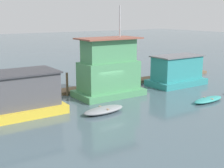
{
  "coord_description": "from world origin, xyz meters",
  "views": [
    {
      "loc": [
        -14.6,
        -22.64,
        7.22
      ],
      "look_at": [
        0.0,
        -1.0,
        1.4
      ],
      "focal_mm": 50.0,
      "sensor_mm": 36.0,
      "label": 1
    }
  ],
  "objects": [
    {
      "name": "dock_walkway",
      "position": [
        0.0,
        3.47,
        0.15
      ],
      "size": [
        33.8,
        1.58,
        0.3
      ],
      "primitive_type": "cube",
      "color": "brown",
      "rests_on": "ground_plane"
    },
    {
      "name": "mooring_post_centre",
      "position": [
        -2.59,
        2.43,
        1.06
      ],
      "size": [
        0.21,
        0.21,
        2.12
      ],
      "primitive_type": "cylinder",
      "color": "brown",
      "rests_on": "ground_plane"
    },
    {
      "name": "houseboat_yellow",
      "position": [
        -7.69,
        -0.33,
        1.48
      ],
      "size": [
        5.88,
        4.06,
        3.16
      ],
      "color": "gold",
      "rests_on": "ground_plane"
    },
    {
      "name": "houseboat_green",
      "position": [
        0.58,
        0.36,
        2.31
      ],
      "size": [
        6.11,
        3.51,
        8.04
      ],
      "color": "#4C9360",
      "rests_on": "ground_plane"
    },
    {
      "name": "houseboat_teal",
      "position": [
        8.91,
        0.12,
        1.43
      ],
      "size": [
        5.99,
        3.39,
        3.12
      ],
      "color": "teal",
      "rests_on": "ground_plane"
    },
    {
      "name": "mooring_post_near_right",
      "position": [
        -4.18,
        2.43,
        1.05
      ],
      "size": [
        0.28,
        0.28,
        2.1
      ],
      "primitive_type": "cylinder",
      "color": "brown",
      "rests_on": "ground_plane"
    },
    {
      "name": "ground_plane",
      "position": [
        0.0,
        0.0,
        0.0
      ],
      "size": [
        200.0,
        200.0,
        0.0
      ],
      "primitive_type": "plane",
      "color": "#475B66"
    },
    {
      "name": "dinghy_teal",
      "position": [
        6.4,
        -6.1,
        0.18
      ],
      "size": [
        3.55,
        1.38,
        0.37
      ],
      "color": "teal",
      "rests_on": "ground_plane"
    },
    {
      "name": "dinghy_grey",
      "position": [
        -2.59,
        -3.75,
        0.23
      ],
      "size": [
        3.57,
        1.64,
        0.46
      ],
      "color": "gray",
      "rests_on": "ground_plane"
    }
  ]
}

